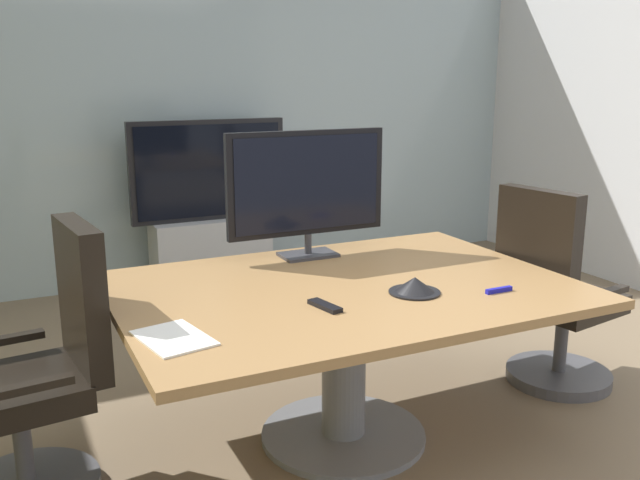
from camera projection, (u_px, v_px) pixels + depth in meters
ground_plane at (386, 462)px, 3.00m from camera, size 7.27×7.27×0.00m
wall_back_glass_partition at (185, 109)px, 5.43m from camera, size 6.16×0.10×2.75m
conference_table at (344, 321)px, 3.07m from camera, size 1.97×1.40×0.74m
office_chair_left at (43, 386)px, 2.69m from camera, size 0.62×0.60×1.09m
office_chair_right at (553, 305)px, 3.64m from camera, size 0.63×0.61×1.09m
tv_monitor at (307, 186)px, 3.44m from camera, size 0.84×0.18×0.64m
wall_display_unit at (211, 232)px, 5.36m from camera, size 1.20×0.36×1.31m
conference_phone at (415, 286)px, 2.92m from camera, size 0.22×0.22×0.07m
remote_control at (325, 306)px, 2.74m from camera, size 0.08×0.18×0.02m
whiteboard_marker at (499, 290)px, 2.93m from camera, size 0.13×0.02×0.02m
paper_notepad at (174, 338)px, 2.42m from camera, size 0.26×0.33×0.01m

